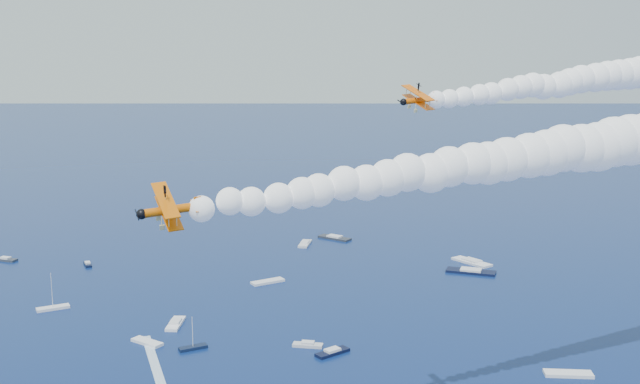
{
  "coord_description": "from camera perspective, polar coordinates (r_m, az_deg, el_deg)",
  "views": [
    {
      "loc": [
        -7.93,
        -72.47,
        65.93
      ],
      "look_at": [
        -7.42,
        18.9,
        48.95
      ],
      "focal_mm": 41.98,
      "sensor_mm": 36.0,
      "label": 1
    }
  ],
  "objects": [
    {
      "name": "spectator_boats",
      "position": [
        196.28,
        3.8,
        -9.02
      ],
      "size": [
        230.49,
        169.26,
        0.7
      ],
      "color": "white",
      "rests_on": "ground"
    },
    {
      "name": "biplane_trail",
      "position": [
        75.01,
        -11.3,
        -1.35
      ],
      "size": [
        8.92,
        10.14,
        6.9
      ],
      "primitive_type": null,
      "rotation": [
        -0.32,
        0.07,
        3.51
      ],
      "color": "#D85D04"
    },
    {
      "name": "smoke_trail_lead",
      "position": [
        132.58,
        19.78,
        8.08
      ],
      "size": [
        68.87,
        54.92,
        11.88
      ],
      "primitive_type": null,
      "rotation": [
        0.0,
        0.0,
        3.58
      ],
      "color": "white"
    },
    {
      "name": "biplane_lead",
      "position": [
        111.93,
        7.6,
        6.96
      ],
      "size": [
        8.97,
        9.99,
        6.52
      ],
      "primitive_type": null,
      "rotation": [
        -0.28,
        0.07,
        3.58
      ],
      "color": "#E85A04"
    },
    {
      "name": "smoke_trail_trail",
      "position": [
        86.42,
        10.63,
        1.93
      ],
      "size": [
        68.62,
        48.98,
        11.88
      ],
      "primitive_type": null,
      "rotation": [
        0.0,
        0.0,
        3.51
      ],
      "color": "white"
    }
  ]
}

